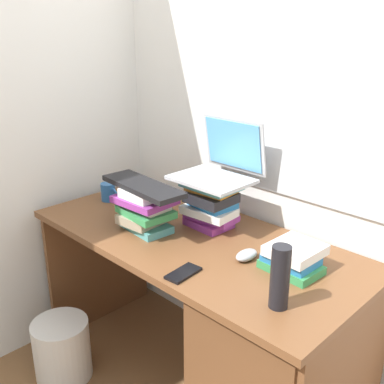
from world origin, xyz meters
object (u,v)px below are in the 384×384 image
(keyboard, at_px, (143,186))
(computer_mouse, at_px, (246,255))
(wastebasket, at_px, (62,350))
(desk, at_px, (258,347))
(mug, at_px, (109,192))
(laptop, at_px, (221,165))
(cell_phone, at_px, (183,273))
(book_stack_side, at_px, (293,258))
(book_stack_tall, at_px, (211,203))
(book_stack_keyboard_riser, at_px, (145,209))
(water_bottle, at_px, (280,277))

(keyboard, bearing_deg, computer_mouse, 15.48)
(computer_mouse, height_order, wastebasket, computer_mouse)
(desk, bearing_deg, mug, 178.24)
(laptop, height_order, cell_phone, laptop)
(book_stack_side, distance_m, wastebasket, 1.20)
(book_stack_tall, height_order, computer_mouse, book_stack_tall)
(keyboard, xyz_separation_m, cell_phone, (0.39, -0.15, -0.19))
(book_stack_tall, distance_m, keyboard, 0.30)
(keyboard, bearing_deg, desk, 11.62)
(book_stack_keyboard_riser, bearing_deg, wastebasket, -127.89)
(cell_phone, bearing_deg, laptop, 110.95)
(keyboard, bearing_deg, mug, 169.62)
(mug, bearing_deg, computer_mouse, -0.57)
(book_stack_side, relative_size, mug, 1.91)
(desk, bearing_deg, book_stack_keyboard_riser, -173.26)
(book_stack_keyboard_riser, height_order, cell_phone, book_stack_keyboard_riser)
(desk, distance_m, book_stack_tall, 0.61)
(book_stack_keyboard_riser, bearing_deg, book_stack_tall, 50.66)
(book_stack_side, xyz_separation_m, wastebasket, (-0.90, -0.47, -0.64))
(book_stack_side, xyz_separation_m, mug, (-1.05, -0.05, -0.00))
(desk, distance_m, book_stack_keyboard_riser, 0.72)
(desk, distance_m, cell_phone, 0.44)
(desk, relative_size, wastebasket, 5.03)
(mug, xyz_separation_m, wastebasket, (0.15, -0.42, -0.64))
(water_bottle, bearing_deg, book_stack_tall, 152.16)
(book_stack_side, bearing_deg, water_bottle, -66.92)
(book_stack_side, height_order, wastebasket, book_stack_side)
(book_stack_keyboard_riser, height_order, wastebasket, book_stack_keyboard_riser)
(mug, bearing_deg, cell_phone, -17.56)
(wastebasket, bearing_deg, desk, 25.39)
(desk, bearing_deg, water_bottle, -40.93)
(book_stack_tall, relative_size, water_bottle, 1.14)
(water_bottle, distance_m, cell_phone, 0.37)
(desk, height_order, cell_phone, cell_phone)
(water_bottle, bearing_deg, keyboard, 174.37)
(laptop, distance_m, keyboard, 0.35)
(book_stack_keyboard_riser, xyz_separation_m, cell_phone, (0.39, -0.15, -0.09))
(wastebasket, bearing_deg, keyboard, 51.67)
(desk, bearing_deg, computer_mouse, 167.26)
(computer_mouse, xyz_separation_m, water_bottle, (0.26, -0.17, 0.09))
(cell_phone, bearing_deg, mug, 157.44)
(desk, height_order, book_stack_keyboard_riser, book_stack_keyboard_riser)
(laptop, bearing_deg, computer_mouse, -32.44)
(laptop, xyz_separation_m, keyboard, (-0.18, -0.29, -0.07))
(book_stack_tall, height_order, wastebasket, book_stack_tall)
(book_stack_side, bearing_deg, cell_phone, -130.84)
(book_stack_tall, bearing_deg, keyboard, -128.69)
(book_stack_keyboard_riser, height_order, water_bottle, water_bottle)
(mug, bearing_deg, wastebasket, -70.57)
(book_stack_tall, distance_m, water_bottle, 0.64)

